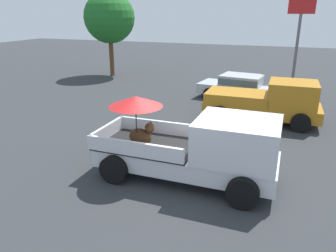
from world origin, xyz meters
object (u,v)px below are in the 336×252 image
object	(u,v)px
pickup_truck_main	(199,147)
pickup_truck_red	(267,102)
parked_sedan_far	(240,86)
motel_sign	(299,27)

from	to	relation	value
pickup_truck_main	pickup_truck_red	distance (m)	6.20
pickup_truck_red	parked_sedan_far	distance (m)	3.73
pickup_truck_main	motel_sign	xyz separation A→B (m)	(2.28, 11.98, 2.71)
pickup_truck_red	motel_sign	xyz separation A→B (m)	(0.98, 5.92, 2.83)
parked_sedan_far	pickup_truck_red	bearing A→B (deg)	124.08
pickup_truck_main	pickup_truck_red	size ratio (longest dim) A/B	1.05
pickup_truck_red	parked_sedan_far	bearing A→B (deg)	115.11
parked_sedan_far	motel_sign	distance (m)	4.71
pickup_truck_main	pickup_truck_red	world-z (taller)	pickup_truck_main
pickup_truck_red	parked_sedan_far	world-z (taller)	pickup_truck_red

